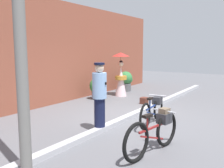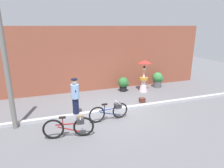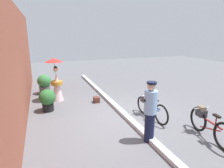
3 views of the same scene
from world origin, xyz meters
name	(u,v)px [view 2 (image 2 of 3)]	position (x,y,z in m)	size (l,w,h in m)	color
ground_plane	(112,111)	(0.00, 0.00, 0.00)	(30.00, 30.00, 0.00)	slate
building_wall	(93,59)	(0.00, 3.39, 1.86)	(14.00, 0.40, 3.72)	brown
sidewalk_curb	(112,110)	(0.00, 0.00, 0.06)	(14.00, 0.20, 0.12)	#B2B2B7
bicycle_near_officer	(71,126)	(-2.02, -1.57, 0.42)	(1.73, 0.48, 0.81)	black
bicycle_far_side	(110,111)	(-0.32, -0.78, 0.39)	(1.69, 0.48, 0.75)	black
person_officer	(75,97)	(-1.59, 0.04, 0.88)	(0.34, 0.38, 1.66)	#141938
person_with_parasol	(144,76)	(2.67, 2.05, 0.91)	(0.75, 0.75, 1.85)	silver
potted_plant_by_door	(158,79)	(3.91, 2.53, 0.51)	(0.65, 0.64, 0.94)	#59595B
potted_plant_small	(124,84)	(1.59, 2.48, 0.47)	(0.62, 0.60, 0.84)	black
backpack_on_pavement	(142,100)	(1.81, 0.53, 0.12)	(0.27, 0.23, 0.23)	#592D23
utility_pole	(6,66)	(-3.93, -0.25, 2.40)	(0.18, 0.18, 4.80)	slate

